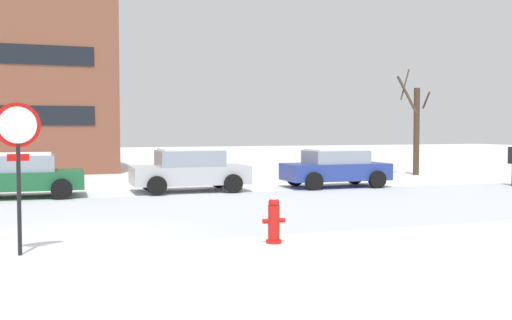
# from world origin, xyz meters

# --- Properties ---
(ground_plane) EXTENTS (120.00, 120.00, 0.00)m
(ground_plane) POSITION_xyz_m (0.00, 0.00, 0.00)
(ground_plane) COLOR white
(road_surface) EXTENTS (80.00, 8.02, 0.00)m
(road_surface) POSITION_xyz_m (0.00, 3.01, 0.00)
(road_surface) COLOR silver
(road_surface) RESTS_ON ground
(stop_sign) EXTENTS (0.75, 0.16, 2.60)m
(stop_sign) POSITION_xyz_m (-1.01, -1.32, 1.82)
(stop_sign) COLOR black
(stop_sign) RESTS_ON ground
(fire_hydrant) EXTENTS (0.44, 0.30, 0.89)m
(fire_hydrant) POSITION_xyz_m (3.46, -1.76, 0.45)
(fire_hydrant) COLOR red
(fire_hydrant) RESTS_ON ground
(parked_car_green) EXTENTS (3.91, 2.20, 1.40)m
(parked_car_green) POSITION_xyz_m (-1.28, 8.00, 0.71)
(parked_car_green) COLOR #1E6038
(parked_car_green) RESTS_ON ground
(parked_car_silver) EXTENTS (3.99, 2.23, 1.48)m
(parked_car_silver) POSITION_xyz_m (4.19, 8.03, 0.75)
(parked_car_silver) COLOR silver
(parked_car_silver) RESTS_ON ground
(parked_car_blue) EXTENTS (3.89, 2.06, 1.42)m
(parked_car_blue) POSITION_xyz_m (9.66, 7.77, 0.72)
(parked_car_blue) COLOR #283D93
(parked_car_blue) RESTS_ON ground
(tree_far_mid) EXTENTS (1.46, 1.64, 5.02)m
(tree_far_mid) POSITION_xyz_m (15.92, 11.83, 2.28)
(tree_far_mid) COLOR #423326
(tree_far_mid) RESTS_ON ground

